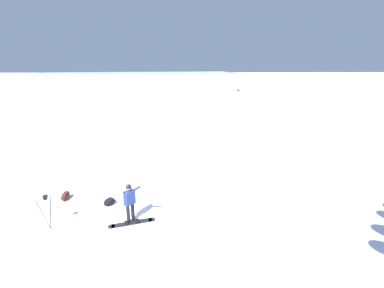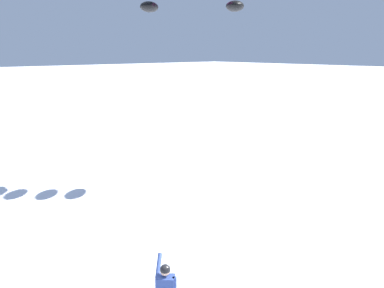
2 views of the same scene
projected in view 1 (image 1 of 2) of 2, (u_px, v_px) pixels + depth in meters
name	position (u px, v px, depth m)	size (l,w,h in m)	color
ground_plane	(117.00, 223.00, 10.80)	(300.00, 300.00, 0.00)	white
snowboarder	(130.00, 199.00, 10.63)	(0.74, 0.49, 1.65)	black
snowboard	(132.00, 223.00, 10.79)	(1.81, 0.71, 0.10)	black
gear_bag_large	(109.00, 202.00, 12.14)	(0.64, 0.69, 0.28)	black
camera_tripod	(47.00, 205.00, 10.16)	(0.59, 0.56, 1.41)	#262628
gear_bag_small	(65.00, 196.00, 12.60)	(0.30, 0.71, 0.34)	#4C1E19
distant_ridge	(138.00, 82.00, 58.54)	(42.22, 16.51, 3.77)	#8FA7C2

